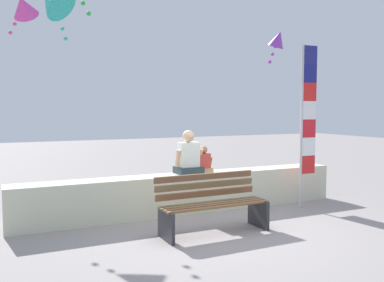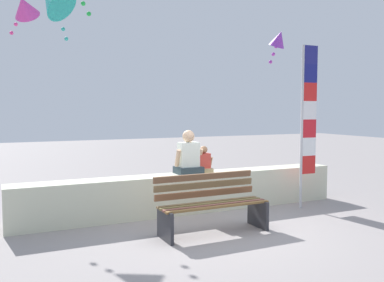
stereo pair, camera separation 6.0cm
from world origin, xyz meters
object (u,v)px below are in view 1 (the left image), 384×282
at_px(flag_banner, 306,117).
at_px(person_child, 204,162).
at_px(kite_purple, 278,40).
at_px(park_bench, 212,205).
at_px(person_adult, 188,157).
at_px(kite_magenta, 23,7).

bearing_deg(flag_banner, person_child, 160.47).
height_order(flag_banner, kite_purple, kite_purple).
xyz_separation_m(park_bench, person_adult, (0.22, 1.33, 0.60)).
distance_m(person_child, kite_purple, 3.63).
distance_m(park_bench, flag_banner, 2.81).
distance_m(person_adult, kite_magenta, 4.81).
distance_m(flag_banner, kite_purple, 2.43).
relative_size(flag_banner, kite_purple, 3.81).
relative_size(person_adult, flag_banner, 0.26).
bearing_deg(park_bench, flag_banner, 15.73).
bearing_deg(kite_magenta, kite_purple, -18.38).
relative_size(park_bench, person_child, 3.48).
relative_size(person_child, kite_purple, 0.61).
height_order(person_adult, kite_magenta, kite_magenta).
xyz_separation_m(park_bench, kite_magenta, (-2.37, 4.04, 3.63)).
height_order(flag_banner, kite_magenta, kite_magenta).
distance_m(park_bench, kite_magenta, 5.93).
xyz_separation_m(person_adult, kite_purple, (2.69, 0.96, 2.46)).
height_order(person_child, kite_magenta, kite_magenta).
bearing_deg(person_child, person_adult, -179.93).
distance_m(person_child, flag_banner, 2.14).
bearing_deg(person_child, kite_magenta, 136.93).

